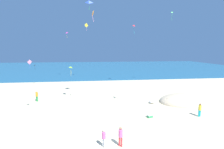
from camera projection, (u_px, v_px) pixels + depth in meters
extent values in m
plane|color=beige|center=(109.00, 103.00, 22.90)|extent=(120.00, 120.00, 0.00)
cube|color=#236084|center=(98.00, 67.00, 68.70)|extent=(120.00, 60.00, 0.05)
ellipsoid|color=beige|center=(185.00, 102.00, 23.40)|extent=(7.42, 5.20, 2.30)
cube|color=white|center=(152.00, 102.00, 22.85)|extent=(0.61, 0.49, 0.03)
cube|color=white|center=(152.00, 101.00, 22.58)|extent=(0.59, 0.24, 0.47)
cylinder|color=#B7B7BC|center=(149.00, 102.00, 22.93)|extent=(0.02, 0.02, 0.18)
cylinder|color=#B7B7BC|center=(153.00, 102.00, 23.05)|extent=(0.02, 0.02, 0.18)
cube|color=#339956|center=(150.00, 116.00, 18.07)|extent=(0.63, 0.51, 0.24)
cube|color=white|center=(150.00, 115.00, 18.05)|extent=(0.65, 0.53, 0.04)
cylinder|color=#19ADB2|center=(199.00, 113.00, 18.25)|extent=(0.13, 0.13, 0.75)
cylinder|color=#19ADB2|center=(200.00, 113.00, 18.30)|extent=(0.13, 0.13, 0.75)
cylinder|color=yellow|center=(200.00, 108.00, 18.18)|extent=(0.35, 0.35, 0.56)
sphere|color=brown|center=(200.00, 104.00, 18.12)|extent=(0.21, 0.21, 0.21)
cylinder|color=green|center=(37.00, 99.00, 23.65)|extent=(0.13, 0.13, 0.77)
cylinder|color=green|center=(38.00, 99.00, 23.60)|extent=(0.13, 0.13, 0.77)
cylinder|color=orange|center=(37.00, 94.00, 23.52)|extent=(0.40, 0.40, 0.57)
sphere|color=tan|center=(37.00, 92.00, 23.46)|extent=(0.21, 0.21, 0.21)
cylinder|color=white|center=(103.00, 142.00, 12.59)|extent=(0.12, 0.12, 0.71)
cylinder|color=white|center=(104.00, 143.00, 12.47)|extent=(0.12, 0.12, 0.71)
cylinder|color=#D8599E|center=(104.00, 135.00, 12.44)|extent=(0.39, 0.39, 0.53)
sphere|color=beige|center=(104.00, 131.00, 12.39)|extent=(0.20, 0.20, 0.20)
cylinder|color=red|center=(119.00, 141.00, 12.68)|extent=(0.14, 0.14, 0.78)
cylinder|color=red|center=(122.00, 142.00, 12.60)|extent=(0.14, 0.14, 0.78)
cylinder|color=#D8599E|center=(121.00, 133.00, 12.53)|extent=(0.43, 0.43, 0.59)
sphere|color=#846047|center=(121.00, 128.00, 12.48)|extent=(0.22, 0.22, 0.22)
cylinder|color=blue|center=(167.00, 102.00, 22.69)|extent=(0.48, 0.48, 0.52)
sphere|color=#846047|center=(167.00, 99.00, 22.64)|extent=(0.21, 0.21, 0.21)
cube|color=#19ADB2|center=(166.00, 103.00, 22.56)|extent=(0.45, 0.45, 0.15)
cube|color=orange|center=(93.00, 13.00, 18.38)|extent=(0.22, 0.59, 0.57)
cylinder|color=pink|center=(93.00, 19.00, 18.46)|extent=(0.16, 0.10, 0.73)
pyramid|color=#DB3DA8|center=(67.00, 33.00, 41.04)|extent=(0.95, 1.02, 0.45)
cylinder|color=yellow|center=(67.00, 36.00, 41.20)|extent=(0.17, 0.11, 0.77)
pyramid|color=#99DB33|center=(71.00, 67.00, 24.16)|extent=(0.61, 0.71, 0.32)
cylinder|color=yellow|center=(71.00, 73.00, 24.28)|extent=(0.09, 0.05, 0.95)
cube|color=yellow|center=(86.00, 25.00, 38.83)|extent=(0.83, 0.71, 1.05)
cylinder|color=pink|center=(86.00, 29.00, 38.96)|extent=(0.08, 0.09, 0.94)
pyramid|color=red|center=(134.00, 25.00, 32.69)|extent=(0.90, 0.94, 0.44)
cylinder|color=#1EADAD|center=(134.00, 31.00, 32.88)|extent=(0.20, 0.15, 1.11)
pyramid|color=green|center=(172.00, 12.00, 32.63)|extent=(0.62, 0.55, 0.34)
cylinder|color=green|center=(172.00, 17.00, 32.81)|extent=(0.07, 0.11, 1.19)
pyramid|color=blue|center=(89.00, 2.00, 21.19)|extent=(0.84, 0.69, 0.52)
cylinder|color=green|center=(89.00, 8.00, 21.38)|extent=(0.03, 0.05, 0.50)
cube|color=pink|center=(30.00, 62.00, 17.72)|extent=(0.34, 0.45, 0.53)
cylinder|color=blue|center=(30.00, 66.00, 17.78)|extent=(0.10, 0.10, 0.44)
pyramid|color=black|center=(35.00, 65.00, 33.38)|extent=(0.37, 0.46, 0.27)
cylinder|color=black|center=(35.00, 68.00, 33.48)|extent=(0.05, 0.03, 0.67)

